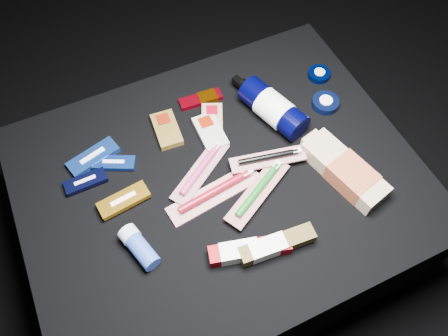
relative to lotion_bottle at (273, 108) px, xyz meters
name	(u,v)px	position (x,y,z in m)	size (l,w,h in m)	color
ground	(221,238)	(-0.21, -0.11, -0.44)	(3.00, 3.00, 0.00)	black
cloth_table	(221,212)	(-0.21, -0.11, -0.24)	(0.98, 0.78, 0.40)	black
luna_bar_0	(93,157)	(-0.48, 0.07, -0.03)	(0.14, 0.08, 0.02)	#1948B5
luna_bar_1	(114,163)	(-0.43, 0.04, -0.03)	(0.11, 0.08, 0.01)	#153BA1
luna_bar_2	(86,181)	(-0.51, 0.01, -0.03)	(0.10, 0.04, 0.01)	black
luna_bar_3	(124,200)	(-0.45, -0.08, -0.02)	(0.13, 0.06, 0.02)	#C18217
clif_bar_0	(166,128)	(-0.28, 0.08, -0.03)	(0.07, 0.12, 0.02)	brown
clif_bar_1	(210,131)	(-0.17, 0.02, -0.03)	(0.06, 0.12, 0.02)	#A4A49D
clif_bar_2	(212,119)	(-0.15, 0.06, -0.03)	(0.09, 0.12, 0.02)	#927C52
power_bar	(203,99)	(-0.15, 0.13, -0.03)	(0.12, 0.05, 0.01)	maroon
lotion_bottle	(273,108)	(0.00, 0.00, 0.00)	(0.13, 0.25, 0.08)	black
cream_tin_upper	(319,74)	(0.19, 0.07, -0.03)	(0.06, 0.06, 0.02)	black
cream_tin_lower	(325,103)	(0.15, -0.03, -0.03)	(0.07, 0.07, 0.02)	black
bodywash_bottle	(345,171)	(0.07, -0.24, -0.02)	(0.13, 0.25, 0.05)	tan
deodorant_stick	(139,247)	(-0.45, -0.21, -0.02)	(0.07, 0.11, 0.05)	#27439C
toothbrush_pack_0	(216,192)	(-0.24, -0.15, -0.03)	(0.25, 0.09, 0.03)	beige
toothbrush_pack_1	(201,170)	(-0.24, -0.08, -0.02)	(0.20, 0.15, 0.02)	#A29B97
toothbrush_pack_2	(259,190)	(-0.14, -0.19, -0.02)	(0.21, 0.15, 0.02)	#A59F9A
toothbrush_pack_3	(269,158)	(-0.08, -0.13, -0.01)	(0.20, 0.08, 0.02)	#BCB4AF
toothpaste_carton_red	(246,251)	(-0.24, -0.32, -0.02)	(0.19, 0.09, 0.04)	#91000A
toothpaste_carton_green	(274,246)	(-0.18, -0.33, -0.02)	(0.18, 0.05, 0.03)	#403210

